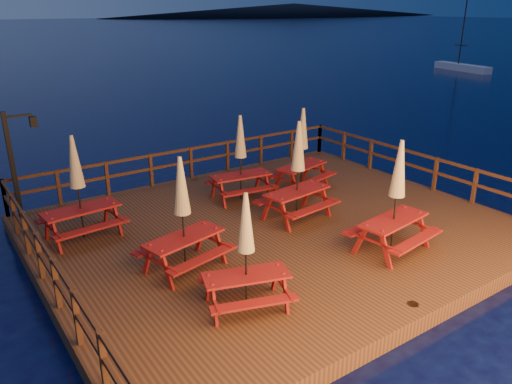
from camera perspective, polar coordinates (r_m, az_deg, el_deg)
ground at (r=13.74m, az=2.21°, el=-5.39°), size 500.00×500.00×0.00m
deck at (r=13.65m, az=2.22°, el=-4.64°), size 12.00×10.00×0.40m
deck_piles at (r=13.87m, az=2.20°, el=-6.50°), size 11.44×9.44×1.40m
railing at (r=14.64m, az=-1.89°, el=1.22°), size 11.80×9.75×1.10m
lamp_post at (r=15.04m, az=-25.64°, el=3.82°), size 0.85×0.18×3.00m
headland_right at (r=307.53m, az=4.34°, el=20.05°), size 230.40×86.40×7.00m
sailboat at (r=54.03m, az=22.47°, el=13.02°), size 2.28×6.47×9.48m
picnic_table_0 at (r=15.95m, az=5.30°, el=5.07°), size 2.14×1.90×2.64m
picnic_table_1 at (r=9.53m, az=-1.14°, el=-6.64°), size 2.04×1.84×2.42m
picnic_table_2 at (r=13.59m, az=4.80°, el=2.60°), size 2.10×1.80×2.76m
picnic_table_3 at (r=10.99m, az=-8.39°, el=-2.35°), size 2.13×1.89×2.64m
picnic_table_4 at (r=15.01m, az=-1.78°, el=4.08°), size 2.00×1.72×2.61m
picnic_table_5 at (r=12.15m, az=15.75°, el=-0.35°), size 2.13×1.84×2.76m
picnic_table_6 at (r=13.12m, az=-19.70°, el=0.62°), size 2.02×1.71×2.70m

